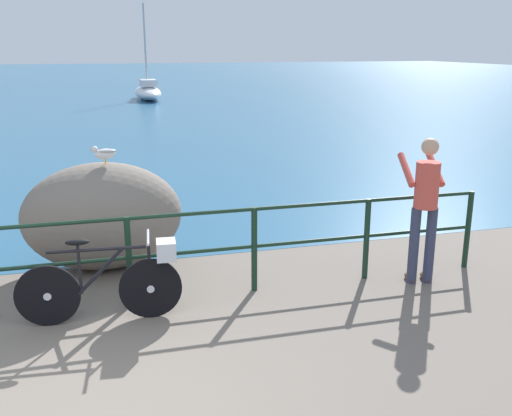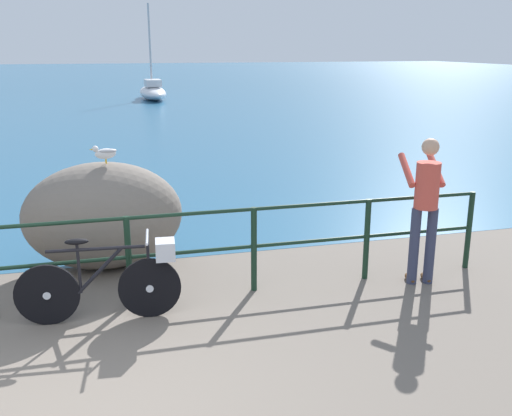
# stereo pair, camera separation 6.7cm
# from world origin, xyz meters

# --- Properties ---
(ground_plane) EXTENTS (120.00, 120.00, 0.10)m
(ground_plane) POSITION_xyz_m (0.00, 20.00, -0.05)
(ground_plane) COLOR #6B6056
(sea_surface) EXTENTS (120.00, 90.00, 0.01)m
(sea_surface) POSITION_xyz_m (0.00, 48.37, 0.00)
(sea_surface) COLOR #285B7F
(sea_surface) RESTS_ON ground_plane
(promenade_railing) EXTENTS (10.07, 0.07, 1.02)m
(promenade_railing) POSITION_xyz_m (0.00, 2.09, 0.64)
(promenade_railing) COLOR black
(promenade_railing) RESTS_ON ground_plane
(bicycle) EXTENTS (1.70, 0.48, 0.92)m
(bicycle) POSITION_xyz_m (0.53, 1.72, 0.46)
(bicycle) COLOR black
(bicycle) RESTS_ON ground_plane
(person_at_railing) EXTENTS (0.53, 0.67, 1.78)m
(person_at_railing) POSITION_xyz_m (4.16, 1.81, 0.99)
(person_at_railing) COLOR #333851
(person_at_railing) RESTS_ON ground_plane
(breakwater_boulder_main) EXTENTS (2.02, 1.28, 1.39)m
(breakwater_boulder_main) POSITION_xyz_m (0.46, 3.31, 0.69)
(breakwater_boulder_main) COLOR slate
(breakwater_boulder_main) RESTS_ON ground
(seagull) EXTENTS (0.34, 0.17, 0.23)m
(seagull) POSITION_xyz_m (0.54, 3.22, 1.53)
(seagull) COLOR gold
(seagull) RESTS_ON breakwater_boulder_main
(sailboat) EXTENTS (1.43, 4.44, 4.90)m
(sailboat) POSITION_xyz_m (3.11, 27.56, 0.42)
(sailboat) COLOR white
(sailboat) RESTS_ON sea_surface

